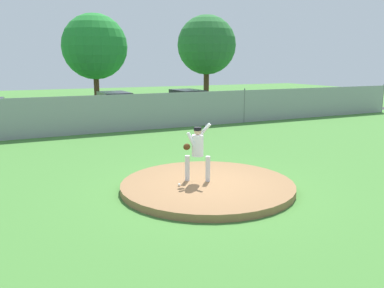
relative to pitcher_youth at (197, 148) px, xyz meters
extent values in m
plane|color=#427A33|center=(0.19, 5.75, -1.11)|extent=(80.00, 80.00, 0.00)
cube|color=#2B2B2D|center=(0.19, 14.25, -1.10)|extent=(44.00, 7.00, 0.01)
cylinder|color=olive|center=(0.19, -0.25, -1.01)|extent=(4.72, 4.72, 0.19)
cylinder|color=silver|center=(-0.23, 0.15, -0.57)|extent=(0.13, 0.13, 0.71)
cylinder|color=silver|center=(0.25, -0.16, -0.57)|extent=(0.13, 0.13, 0.71)
cylinder|color=silver|center=(0.01, 0.00, 0.08)|extent=(0.32, 0.32, 0.58)
cylinder|color=silver|center=(0.19, 0.00, 0.46)|extent=(0.39, 0.30, 0.45)
cylinder|color=silver|center=(-0.17, 0.00, 0.23)|extent=(0.28, 0.23, 0.46)
ellipsoid|color=#4C2D14|center=(-0.29, 0.05, 0.06)|extent=(0.20, 0.12, 0.18)
sphere|color=tan|center=(0.01, 0.00, 0.47)|extent=(0.20, 0.20, 0.20)
cylinder|color=black|center=(0.01, 0.00, 0.54)|extent=(0.21, 0.21, 0.09)
sphere|color=white|center=(-0.64, -0.23, -0.88)|extent=(0.07, 0.07, 0.07)
cube|color=gray|center=(0.19, 9.75, -0.17)|extent=(38.24, 0.03, 1.87)
cylinder|color=slate|center=(7.84, 9.75, -0.12)|extent=(0.07, 0.07, 1.97)
cylinder|color=slate|center=(19.31, 9.75, -0.12)|extent=(0.07, 0.07, 1.97)
cube|color=#232328|center=(6.51, 14.65, -0.46)|extent=(1.98, 4.62, 0.65)
cube|color=black|center=(6.51, 14.65, 0.20)|extent=(1.74, 2.57, 0.66)
cylinder|color=black|center=(6.44, 16.05, -0.79)|extent=(1.86, 0.72, 0.64)
cylinder|color=black|center=(6.57, 13.24, -0.79)|extent=(1.86, 0.72, 0.64)
cube|color=#B7BABF|center=(1.55, 14.73, -0.43)|extent=(1.82, 4.69, 0.71)
cube|color=black|center=(1.55, 14.73, 0.22)|extent=(1.66, 2.58, 0.60)
cylinder|color=black|center=(1.56, 16.18, -0.79)|extent=(1.86, 0.65, 0.64)
cylinder|color=black|center=(1.54, 13.28, -0.79)|extent=(1.86, 0.65, 0.64)
cone|color=orange|center=(3.81, 15.05, -0.82)|extent=(0.32, 0.32, 0.55)
cube|color=black|center=(3.81, 15.05, -1.08)|extent=(0.40, 0.40, 0.03)
cylinder|color=#4C331E|center=(1.96, 21.73, 0.34)|extent=(0.41, 0.41, 2.89)
sphere|color=#22832F|center=(1.96, 21.73, 3.52)|extent=(4.97, 4.97, 4.97)
cylinder|color=#4C331E|center=(12.94, 24.25, 0.47)|extent=(0.51, 0.51, 3.15)
sphere|color=#297030|center=(12.94, 24.25, 3.96)|extent=(5.49, 5.49, 5.49)
camera|label=1|loc=(-4.61, -9.32, 2.26)|focal=36.70mm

